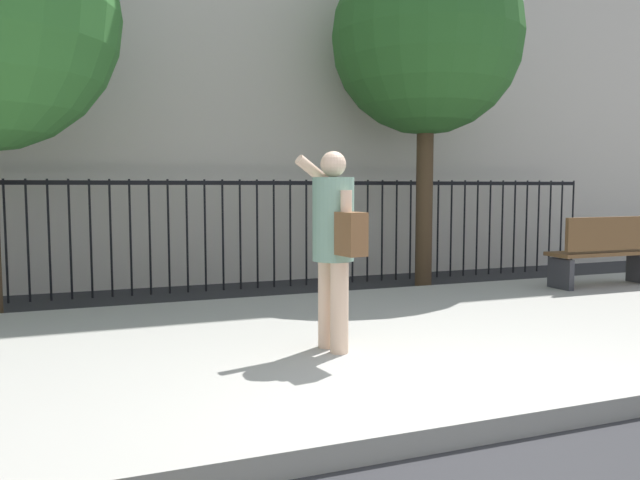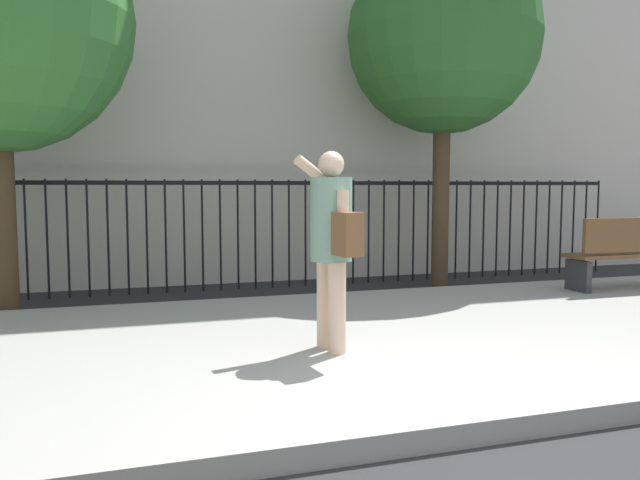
% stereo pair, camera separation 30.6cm
% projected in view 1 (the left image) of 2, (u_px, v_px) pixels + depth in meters
% --- Properties ---
extents(ground_plane, '(60.00, 60.00, 0.00)m').
position_uv_depth(ground_plane, '(502.00, 442.00, 3.66)').
color(ground_plane, '#28282B').
extents(sidewalk, '(28.00, 4.40, 0.15)m').
position_uv_depth(sidewalk, '(351.00, 342.00, 5.70)').
color(sidewalk, '#9E9B93').
rests_on(sidewalk, ground).
extents(iron_fence, '(12.03, 0.04, 1.60)m').
position_uv_depth(iron_fence, '(249.00, 219.00, 9.06)').
color(iron_fence, black).
rests_on(iron_fence, ground).
extents(pedestrian_on_phone, '(0.48, 0.68, 1.64)m').
position_uv_depth(pedestrian_on_phone, '(335.00, 236.00, 5.05)').
color(pedestrian_on_phone, beige).
rests_on(pedestrian_on_phone, sidewalk).
extents(street_bench, '(1.60, 0.45, 0.95)m').
position_uv_depth(street_bench, '(607.00, 250.00, 8.36)').
color(street_bench, brown).
rests_on(street_bench, sidewalk).
extents(street_tree_mid, '(2.80, 2.80, 5.07)m').
position_uv_depth(street_tree_mid, '(427.00, 40.00, 9.12)').
color(street_tree_mid, '#4C3823').
rests_on(street_tree_mid, ground).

